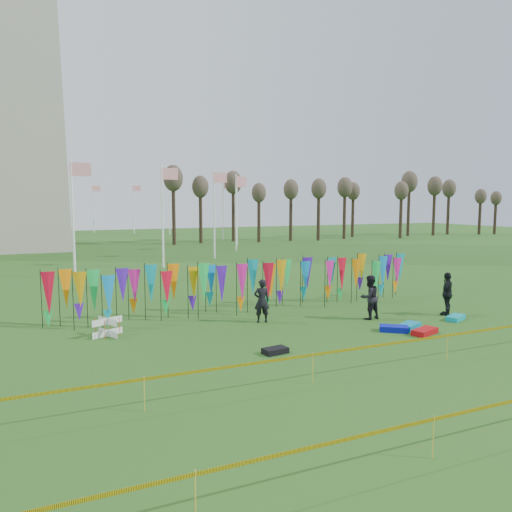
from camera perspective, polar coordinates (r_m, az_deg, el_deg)
name	(u,v)px	position (r m, az deg, el deg)	size (l,w,h in m)	color
ground	(325,349)	(18.01, 7.87, -10.44)	(160.00, 160.00, 0.00)	#225016
banner_row	(256,281)	(23.53, -0.03, -2.83)	(18.64, 0.64, 2.32)	black
caution_tape_near	(367,348)	(15.53, 12.58, -10.27)	(26.00, 0.02, 0.90)	yellow
caution_tape_far	(499,406)	(12.34, 25.99, -15.16)	(26.00, 0.02, 0.90)	yellow
tree_line	(354,194)	(71.65, 11.11, 6.93)	(53.92, 1.92, 7.84)	#38281C
box_kite	(108,327)	(20.11, -16.60, -7.79)	(0.66, 0.66, 0.74)	red
person_left	(262,301)	(21.38, 0.66, -5.14)	(0.68, 0.50, 1.87)	black
person_mid	(369,297)	(22.50, 12.83, -4.62)	(0.95, 0.58, 1.95)	black
person_right	(447,294)	(24.33, 21.01, -4.05)	(1.15, 0.66, 1.97)	black
kite_bag_turquoise	(409,326)	(21.41, 17.12, -7.66)	(1.12, 0.56, 0.22)	#0B84AB
kite_bag_blue	(394,329)	(20.81, 15.47, -8.00)	(1.09, 0.57, 0.23)	#0B16B8
kite_bag_red	(425,331)	(20.75, 18.73, -8.17)	(1.18, 0.54, 0.22)	#B80C0F
kite_bag_black	(275,351)	(17.30, 2.21, -10.75)	(0.85, 0.49, 0.20)	black
kite_bag_teal	(456,318)	(23.61, 21.85, -6.57)	(1.07, 0.51, 0.21)	#0B9DA7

